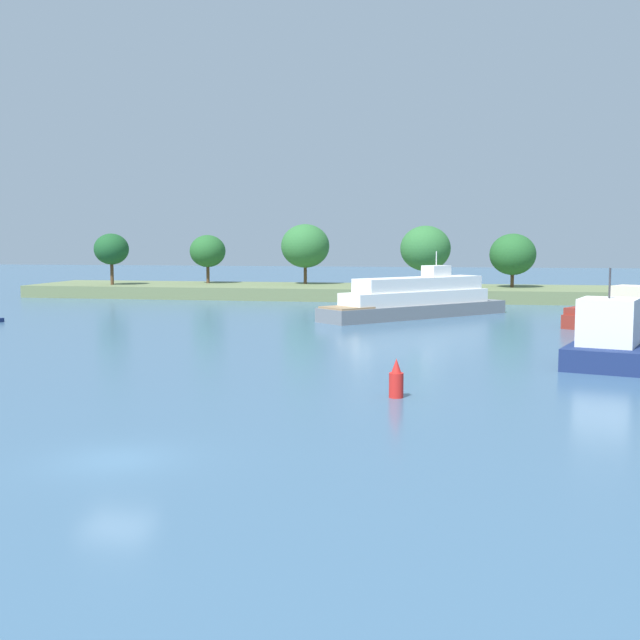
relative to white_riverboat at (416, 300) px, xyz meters
name	(u,v)px	position (x,y,z in m)	size (l,w,h in m)	color
ground_plane	(116,460)	(-6.68, -53.81, -1.70)	(400.00, 400.00, 0.00)	#3D607F
treeline_island	(371,280)	(-7.55, 25.17, 0.61)	(93.04, 15.08, 9.64)	#66754C
white_riverboat	(416,300)	(0.00, 0.00, 0.00)	(17.57, 18.46, 6.41)	slate
tugboat	(633,316)	(18.38, -9.25, -0.43)	(11.52, 9.08, 5.00)	maroon
channel_buoy_red	(396,381)	(1.81, -40.92, -0.89)	(0.70, 0.70, 1.90)	red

